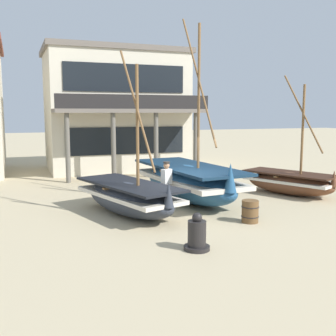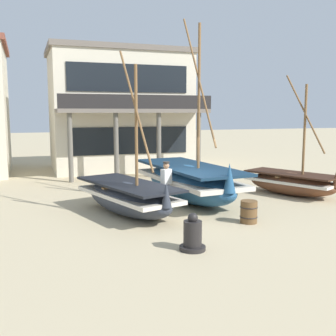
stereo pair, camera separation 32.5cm
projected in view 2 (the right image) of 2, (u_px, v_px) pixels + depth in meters
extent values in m
plane|color=tan|center=(178.00, 212.00, 13.98)|extent=(120.00, 120.00, 0.00)
ellipsoid|color=#2D333D|center=(128.00, 199.00, 13.58)|extent=(2.88, 4.78, 1.08)
cube|color=silver|center=(128.00, 195.00, 13.56)|extent=(2.84, 4.61, 0.13)
cube|color=black|center=(128.00, 184.00, 13.51)|extent=(2.90, 4.71, 0.08)
cone|color=#2D333D|center=(166.00, 195.00, 11.80)|extent=(0.40, 0.40, 0.75)
cylinder|color=brown|center=(136.00, 131.00, 12.82)|extent=(0.10, 0.10, 4.14)
cylinder|color=brown|center=(136.00, 110.00, 12.73)|extent=(0.64, 1.85, 3.83)
cube|color=brown|center=(123.00, 186.00, 13.79)|extent=(1.51, 0.61, 0.06)
ellipsoid|color=#23517A|center=(189.00, 183.00, 15.69)|extent=(2.64, 6.03, 1.38)
cube|color=silver|center=(189.00, 179.00, 15.66)|extent=(2.63, 5.80, 0.17)
cube|color=#132C43|center=(189.00, 167.00, 15.60)|extent=(2.69, 5.92, 0.10)
cone|color=#23517A|center=(229.00, 178.00, 13.07)|extent=(0.46, 0.46, 0.96)
cylinder|color=brown|center=(199.00, 103.00, 14.61)|extent=(0.10, 0.10, 5.57)
cylinder|color=brown|center=(199.00, 80.00, 14.50)|extent=(0.30, 2.51, 4.72)
cube|color=brown|center=(184.00, 169.00, 16.02)|extent=(2.01, 0.34, 0.06)
ellipsoid|color=brown|center=(291.00, 184.00, 16.79)|extent=(2.91, 4.10, 0.93)
cube|color=silver|center=(291.00, 181.00, 16.78)|extent=(2.85, 3.96, 0.11)
cube|color=#351E13|center=(292.00, 174.00, 16.74)|extent=(2.91, 4.05, 0.06)
cone|color=brown|center=(336.00, 179.00, 15.42)|extent=(0.38, 0.38, 0.65)
cylinder|color=brown|center=(304.00, 133.00, 16.16)|extent=(0.10, 0.10, 3.86)
cylinder|color=brown|center=(305.00, 114.00, 16.06)|extent=(0.82, 1.68, 3.11)
cube|color=brown|center=(285.00, 175.00, 16.96)|extent=(1.31, 0.71, 0.06)
cylinder|color=#33333D|center=(166.00, 196.00, 14.43)|extent=(0.26, 0.26, 0.88)
cube|color=silver|center=(166.00, 177.00, 14.34)|extent=(0.42, 0.35, 0.54)
sphere|color=#A87A56|center=(166.00, 166.00, 14.28)|extent=(0.22, 0.22, 0.22)
cylinder|color=#2D2823|center=(166.00, 162.00, 14.27)|extent=(0.24, 0.24, 0.05)
cylinder|color=black|center=(193.00, 248.00, 10.10)|extent=(0.66, 0.66, 0.10)
cylinder|color=black|center=(193.00, 234.00, 10.05)|extent=(0.46, 0.46, 0.64)
sphere|color=black|center=(193.00, 218.00, 10.00)|extent=(0.25, 0.25, 0.25)
cylinder|color=brown|center=(249.00, 212.00, 12.54)|extent=(0.52, 0.52, 0.70)
torus|color=black|center=(249.00, 207.00, 12.52)|extent=(0.56, 0.56, 0.03)
torus|color=black|center=(249.00, 217.00, 12.56)|extent=(0.56, 0.56, 0.03)
cube|color=beige|center=(119.00, 113.00, 24.57)|extent=(7.93, 5.18, 6.77)
cube|color=#70665B|center=(118.00, 53.00, 24.08)|extent=(8.24, 5.38, 0.30)
cube|color=black|center=(130.00, 141.00, 22.33)|extent=(6.66, 0.06, 1.49)
cube|color=black|center=(129.00, 78.00, 21.87)|extent=(6.66, 0.06, 1.49)
cube|color=#70665B|center=(134.00, 111.00, 21.20)|extent=(7.93, 2.01, 0.20)
cylinder|color=#666056|center=(70.00, 148.00, 19.66)|extent=(0.24, 0.24, 3.39)
cylinder|color=#666056|center=(116.00, 147.00, 20.41)|extent=(0.24, 0.24, 3.39)
cylinder|color=#666056|center=(159.00, 145.00, 21.16)|extent=(0.24, 0.24, 3.39)
cylinder|color=#666056|center=(199.00, 144.00, 21.90)|extent=(0.24, 0.24, 3.39)
cube|color=black|center=(139.00, 102.00, 20.23)|extent=(7.93, 0.08, 0.70)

